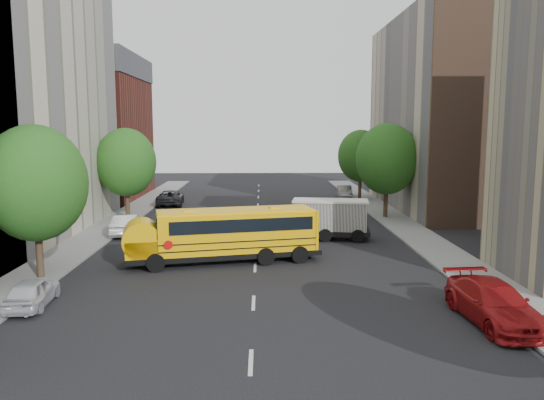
{
  "coord_description": "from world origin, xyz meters",
  "views": [
    {
      "loc": [
        0.37,
        -30.69,
        7.73
      ],
      "look_at": [
        1.02,
        2.0,
        3.25
      ],
      "focal_mm": 35.0,
      "sensor_mm": 36.0,
      "label": 1
    }
  ],
  "objects_px": {
    "street_tree_5": "(361,156)",
    "safari_truck": "(324,218)",
    "street_tree_1": "(35,183)",
    "school_bus": "(222,233)",
    "parked_car_2": "(170,198)",
    "parked_car_3": "(494,303)",
    "parked_car_1": "(127,224)",
    "street_tree_4": "(387,159)",
    "parked_car_0": "(32,292)",
    "parked_car_5": "(345,191)",
    "street_tree_2": "(126,162)"
  },
  "relations": [
    {
      "from": "street_tree_5",
      "to": "safari_truck",
      "type": "distance_m",
      "value": 21.59
    },
    {
      "from": "street_tree_1",
      "to": "safari_truck",
      "type": "xyz_separation_m",
      "value": [
        15.71,
        9.6,
        -3.49
      ]
    },
    {
      "from": "school_bus",
      "to": "parked_car_2",
      "type": "relative_size",
      "value": 2.1
    },
    {
      "from": "street_tree_5",
      "to": "parked_car_3",
      "type": "bearing_deg",
      "value": -92.19
    },
    {
      "from": "street_tree_5",
      "to": "parked_car_1",
      "type": "height_order",
      "value": "street_tree_5"
    },
    {
      "from": "street_tree_4",
      "to": "parked_car_1",
      "type": "height_order",
      "value": "street_tree_4"
    },
    {
      "from": "school_bus",
      "to": "parked_car_2",
      "type": "xyz_separation_m",
      "value": [
        -6.89,
        22.98,
        -1.0
      ]
    },
    {
      "from": "parked_car_3",
      "to": "street_tree_5",
      "type": "bearing_deg",
      "value": 83.51
    },
    {
      "from": "parked_car_0",
      "to": "parked_car_1",
      "type": "height_order",
      "value": "parked_car_1"
    },
    {
      "from": "school_bus",
      "to": "street_tree_4",
      "type": "bearing_deg",
      "value": 36.29
    },
    {
      "from": "school_bus",
      "to": "safari_truck",
      "type": "relative_size",
      "value": 1.7
    },
    {
      "from": "street_tree_1",
      "to": "safari_truck",
      "type": "relative_size",
      "value": 1.18
    },
    {
      "from": "street_tree_5",
      "to": "parked_car_3",
      "type": "distance_m",
      "value": 36.8
    },
    {
      "from": "street_tree_1",
      "to": "street_tree_5",
      "type": "distance_m",
      "value": 37.2
    },
    {
      "from": "school_bus",
      "to": "parked_car_0",
      "type": "distance_m",
      "value": 10.8
    },
    {
      "from": "safari_truck",
      "to": "parked_car_3",
      "type": "xyz_separation_m",
      "value": [
        4.89,
        -16.17,
        -0.65
      ]
    },
    {
      "from": "parked_car_5",
      "to": "parked_car_3",
      "type": "bearing_deg",
      "value": -85.48
    },
    {
      "from": "street_tree_5",
      "to": "school_bus",
      "type": "height_order",
      "value": "street_tree_5"
    },
    {
      "from": "street_tree_4",
      "to": "school_bus",
      "type": "relative_size",
      "value": 0.71
    },
    {
      "from": "street_tree_2",
      "to": "parked_car_3",
      "type": "distance_m",
      "value": 32.31
    },
    {
      "from": "parked_car_0",
      "to": "parked_car_1",
      "type": "bearing_deg",
      "value": -94.73
    },
    {
      "from": "street_tree_1",
      "to": "parked_car_1",
      "type": "relative_size",
      "value": 1.73
    },
    {
      "from": "parked_car_0",
      "to": "parked_car_2",
      "type": "height_order",
      "value": "parked_car_2"
    },
    {
      "from": "street_tree_1",
      "to": "street_tree_4",
      "type": "relative_size",
      "value": 0.98
    },
    {
      "from": "street_tree_5",
      "to": "parked_car_0",
      "type": "height_order",
      "value": "street_tree_5"
    },
    {
      "from": "school_bus",
      "to": "parked_car_5",
      "type": "distance_m",
      "value": 30.54
    },
    {
      "from": "street_tree_1",
      "to": "parked_car_2",
      "type": "bearing_deg",
      "value": 85.2
    },
    {
      "from": "street_tree_2",
      "to": "safari_truck",
      "type": "xyz_separation_m",
      "value": [
        15.71,
        -8.4,
        -3.37
      ]
    },
    {
      "from": "street_tree_2",
      "to": "school_bus",
      "type": "height_order",
      "value": "street_tree_2"
    },
    {
      "from": "street_tree_4",
      "to": "parked_car_0",
      "type": "xyz_separation_m",
      "value": [
        -20.6,
        -22.27,
        -4.43
      ]
    },
    {
      "from": "parked_car_1",
      "to": "parked_car_3",
      "type": "height_order",
      "value": "parked_car_3"
    },
    {
      "from": "safari_truck",
      "to": "parked_car_5",
      "type": "xyz_separation_m",
      "value": [
        4.89,
        21.9,
        -0.77
      ]
    },
    {
      "from": "safari_truck",
      "to": "parked_car_0",
      "type": "xyz_separation_m",
      "value": [
        -14.31,
        -13.88,
        -0.82
      ]
    },
    {
      "from": "street_tree_4",
      "to": "parked_car_3",
      "type": "distance_m",
      "value": 24.98
    },
    {
      "from": "street_tree_4",
      "to": "parked_car_3",
      "type": "height_order",
      "value": "street_tree_4"
    },
    {
      "from": "safari_truck",
      "to": "parked_car_0",
      "type": "distance_m",
      "value": 19.95
    },
    {
      "from": "parked_car_0",
      "to": "parked_car_3",
      "type": "height_order",
      "value": "parked_car_3"
    },
    {
      "from": "street_tree_5",
      "to": "parked_car_0",
      "type": "distance_m",
      "value": 40.19
    },
    {
      "from": "street_tree_2",
      "to": "street_tree_4",
      "type": "xyz_separation_m",
      "value": [
        22.0,
        0.0,
        0.25
      ]
    },
    {
      "from": "parked_car_2",
      "to": "parked_car_0",
      "type": "bearing_deg",
      "value": 83.31
    },
    {
      "from": "street_tree_4",
      "to": "street_tree_5",
      "type": "height_order",
      "value": "street_tree_4"
    },
    {
      "from": "street_tree_4",
      "to": "parked_car_3",
      "type": "relative_size",
      "value": 1.46
    },
    {
      "from": "safari_truck",
      "to": "parked_car_2",
      "type": "relative_size",
      "value": 1.24
    },
    {
      "from": "safari_truck",
      "to": "parked_car_1",
      "type": "xyz_separation_m",
      "value": [
        -14.1,
        1.75,
        -0.71
      ]
    },
    {
      "from": "street_tree_4",
      "to": "parked_car_0",
      "type": "bearing_deg",
      "value": -132.76
    },
    {
      "from": "parked_car_5",
      "to": "street_tree_1",
      "type": "bearing_deg",
      "value": -118.66
    },
    {
      "from": "street_tree_5",
      "to": "parked_car_2",
      "type": "xyz_separation_m",
      "value": [
        -19.8,
        -3.79,
        -3.95
      ]
    },
    {
      "from": "street_tree_2",
      "to": "parked_car_3",
      "type": "xyz_separation_m",
      "value": [
        20.6,
        -24.57,
        -4.02
      ]
    },
    {
      "from": "street_tree_5",
      "to": "street_tree_4",
      "type": "bearing_deg",
      "value": -90.0
    },
    {
      "from": "safari_truck",
      "to": "parked_car_0",
      "type": "relative_size",
      "value": 1.78
    }
  ]
}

